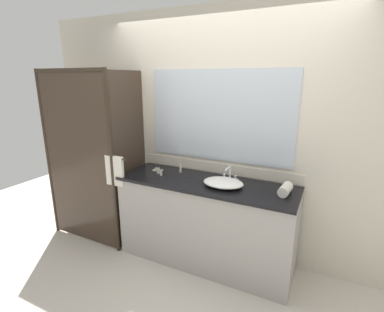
% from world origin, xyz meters
% --- Properties ---
extents(ground_plane, '(8.00, 8.00, 0.00)m').
position_xyz_m(ground_plane, '(0.00, 0.00, 0.00)').
color(ground_plane, beige).
extents(wall_back_with_mirror, '(4.40, 0.06, 2.60)m').
position_xyz_m(wall_back_with_mirror, '(0.00, 0.34, 1.31)').
color(wall_back_with_mirror, beige).
rests_on(wall_back_with_mirror, ground_plane).
extents(vanity_cabinet, '(1.80, 0.58, 0.90)m').
position_xyz_m(vanity_cabinet, '(0.00, 0.01, 0.45)').
color(vanity_cabinet, '#9E9993').
rests_on(vanity_cabinet, ground_plane).
extents(shower_enclosure, '(1.20, 0.59, 2.00)m').
position_xyz_m(shower_enclosure, '(-1.28, -0.19, 1.03)').
color(shower_enclosure, '#2D2319').
rests_on(shower_enclosure, ground_plane).
extents(sink_basin, '(0.39, 0.30, 0.07)m').
position_xyz_m(sink_basin, '(0.20, -0.02, 0.93)').
color(sink_basin, white).
rests_on(sink_basin, vanity_cabinet).
extents(faucet, '(0.17, 0.15, 0.15)m').
position_xyz_m(faucet, '(0.20, 0.15, 0.95)').
color(faucet, silver).
rests_on(faucet, vanity_cabinet).
extents(soap_dish, '(0.10, 0.07, 0.04)m').
position_xyz_m(soap_dish, '(-0.62, 0.09, 0.91)').
color(soap_dish, silver).
rests_on(soap_dish, vanity_cabinet).
extents(amenity_bottle_body_wash, '(0.03, 0.03, 0.08)m').
position_xyz_m(amenity_bottle_body_wash, '(-0.56, 0.01, 0.94)').
color(amenity_bottle_body_wash, silver).
rests_on(amenity_bottle_body_wash, vanity_cabinet).
extents(amenity_bottle_conditioner, '(0.03, 0.03, 0.08)m').
position_xyz_m(amenity_bottle_conditioner, '(-0.50, -0.03, 0.94)').
color(amenity_bottle_conditioner, silver).
rests_on(amenity_bottle_conditioner, vanity_cabinet).
extents(amenity_bottle_shampoo, '(0.02, 0.02, 0.09)m').
position_xyz_m(amenity_bottle_shampoo, '(-0.37, 0.15, 0.94)').
color(amenity_bottle_shampoo, silver).
rests_on(amenity_bottle_shampoo, vanity_cabinet).
extents(rolled_towel_near_edge, '(0.11, 0.21, 0.09)m').
position_xyz_m(rolled_towel_near_edge, '(0.76, 0.03, 0.95)').
color(rolled_towel_near_edge, silver).
rests_on(rolled_towel_near_edge, vanity_cabinet).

